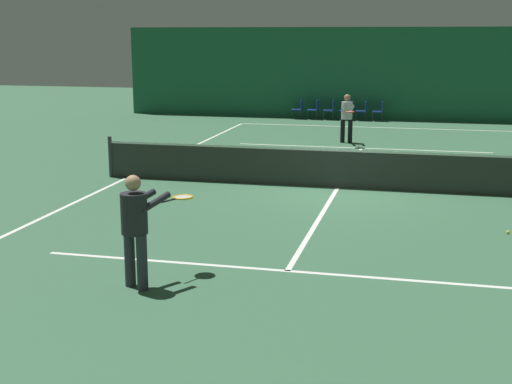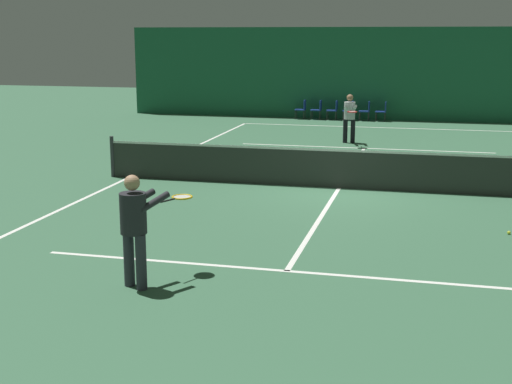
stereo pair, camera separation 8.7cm
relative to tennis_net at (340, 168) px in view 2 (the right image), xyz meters
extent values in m
plane|color=#386647|center=(0.00, 0.00, -0.51)|extent=(60.00, 60.00, 0.00)
cube|color=#1E5B3D|center=(0.00, 14.63, 1.48)|extent=(23.00, 0.12, 3.97)
cube|color=white|center=(0.00, 11.90, -0.51)|extent=(11.00, 0.10, 0.00)
cube|color=white|center=(0.00, 6.40, -0.51)|extent=(8.25, 0.10, 0.00)
cube|color=white|center=(0.00, -6.40, -0.51)|extent=(8.25, 0.10, 0.00)
cube|color=white|center=(-5.50, 0.00, -0.51)|extent=(0.10, 23.80, 0.00)
cube|color=white|center=(0.00, 0.00, -0.51)|extent=(0.10, 12.80, 0.00)
cube|color=#2D332D|center=(0.00, 0.00, -0.04)|extent=(11.90, 0.02, 0.95)
cube|color=white|center=(0.00, 0.00, 0.41)|extent=(11.90, 0.02, 0.05)
cylinder|color=#333338|center=(-5.95, 0.00, 0.02)|extent=(0.10, 0.10, 1.07)
cylinder|color=#2D2D38|center=(-2.14, -7.60, -0.10)|extent=(0.21, 0.21, 0.83)
cylinder|color=#2D2D38|center=(-1.90, -7.71, -0.10)|extent=(0.21, 0.21, 0.83)
cylinder|color=#232328|center=(-2.02, -7.66, 0.62)|extent=(0.52, 0.52, 0.60)
sphere|color=tan|center=(-2.02, -7.66, 1.07)|extent=(0.23, 0.23, 0.23)
cylinder|color=#232328|center=(-2.04, -7.35, 0.76)|extent=(0.33, 0.56, 0.24)
cylinder|color=#232328|center=(-1.76, -7.48, 0.76)|extent=(0.33, 0.56, 0.24)
cylinder|color=black|center=(-1.72, -7.03, 0.68)|extent=(0.16, 0.29, 0.03)
torus|color=gold|center=(-1.59, -6.75, 0.68)|extent=(0.44, 0.44, 0.03)
cylinder|color=silver|center=(-1.59, -6.75, 0.68)|extent=(0.37, 0.37, 0.00)
cylinder|color=black|center=(-0.51, 7.54, -0.10)|extent=(0.18, 0.18, 0.81)
cylinder|color=black|center=(-0.76, 7.49, -0.10)|extent=(0.18, 0.18, 0.81)
cylinder|color=#B7B7BC|center=(-0.64, 7.51, 0.60)|extent=(0.45, 0.45, 0.59)
sphere|color=#936B4C|center=(-0.64, 7.51, 1.04)|extent=(0.23, 0.23, 0.23)
cylinder|color=#B7B7BC|center=(-0.43, 7.28, 0.73)|extent=(0.20, 0.57, 0.24)
cylinder|color=#B7B7BC|center=(-0.73, 7.22, 0.73)|extent=(0.20, 0.57, 0.24)
cylinder|color=black|center=(-0.50, 6.84, 0.66)|extent=(0.09, 0.31, 0.03)
torus|color=red|center=(-0.44, 6.54, 0.66)|extent=(0.39, 0.39, 0.03)
cylinder|color=silver|center=(-0.44, 6.54, 0.66)|extent=(0.32, 0.32, 0.00)
cylinder|color=#2D2D2D|center=(-3.74, 14.27, -0.32)|extent=(0.03, 0.03, 0.39)
cylinder|color=#2D2D2D|center=(-3.74, 13.89, -0.32)|extent=(0.03, 0.03, 0.39)
cylinder|color=#2D2D2D|center=(-3.36, 14.27, -0.32)|extent=(0.03, 0.03, 0.39)
cylinder|color=#2D2D2D|center=(-3.36, 13.89, -0.32)|extent=(0.03, 0.03, 0.39)
cube|color=navy|center=(-3.55, 14.08, -0.10)|extent=(0.44, 0.44, 0.05)
cube|color=navy|center=(-3.35, 14.08, 0.13)|extent=(0.04, 0.44, 0.40)
cylinder|color=#2D2D2D|center=(-3.03, 14.27, -0.32)|extent=(0.03, 0.03, 0.39)
cylinder|color=#2D2D2D|center=(-3.03, 13.89, -0.32)|extent=(0.03, 0.03, 0.39)
cylinder|color=#2D2D2D|center=(-2.65, 14.27, -0.32)|extent=(0.03, 0.03, 0.39)
cylinder|color=#2D2D2D|center=(-2.65, 13.89, -0.32)|extent=(0.03, 0.03, 0.39)
cube|color=navy|center=(-2.84, 14.08, -0.10)|extent=(0.44, 0.44, 0.05)
cube|color=navy|center=(-2.64, 14.08, 0.13)|extent=(0.04, 0.44, 0.40)
cylinder|color=#2D2D2D|center=(-2.33, 14.27, -0.32)|extent=(0.03, 0.03, 0.39)
cylinder|color=#2D2D2D|center=(-2.33, 13.89, -0.32)|extent=(0.03, 0.03, 0.39)
cylinder|color=#2D2D2D|center=(-1.95, 14.27, -0.32)|extent=(0.03, 0.03, 0.39)
cylinder|color=#2D2D2D|center=(-1.95, 13.89, -0.32)|extent=(0.03, 0.03, 0.39)
cube|color=navy|center=(-2.14, 14.08, -0.10)|extent=(0.44, 0.44, 0.05)
cube|color=navy|center=(-1.94, 14.08, 0.13)|extent=(0.04, 0.44, 0.40)
cylinder|color=#2D2D2D|center=(-1.63, 14.27, -0.32)|extent=(0.03, 0.03, 0.39)
cylinder|color=#2D2D2D|center=(-1.63, 13.89, -0.32)|extent=(0.03, 0.03, 0.39)
cylinder|color=#2D2D2D|center=(-1.25, 14.27, -0.32)|extent=(0.03, 0.03, 0.39)
cylinder|color=#2D2D2D|center=(-1.25, 13.89, -0.32)|extent=(0.03, 0.03, 0.39)
cube|color=navy|center=(-1.44, 14.08, -0.10)|extent=(0.44, 0.44, 0.05)
cube|color=navy|center=(-1.24, 14.08, 0.13)|extent=(0.04, 0.44, 0.40)
cylinder|color=#2D2D2D|center=(-0.93, 14.27, -0.32)|extent=(0.03, 0.03, 0.39)
cylinder|color=#2D2D2D|center=(-0.93, 13.89, -0.32)|extent=(0.03, 0.03, 0.39)
cylinder|color=#2D2D2D|center=(-0.55, 14.27, -0.32)|extent=(0.03, 0.03, 0.39)
cylinder|color=#2D2D2D|center=(-0.55, 13.89, -0.32)|extent=(0.03, 0.03, 0.39)
cube|color=navy|center=(-0.74, 14.08, -0.10)|extent=(0.44, 0.44, 0.05)
cube|color=navy|center=(-0.54, 14.08, 0.13)|extent=(0.04, 0.44, 0.40)
cylinder|color=#2D2D2D|center=(-0.22, 14.27, -0.32)|extent=(0.03, 0.03, 0.39)
cylinder|color=#2D2D2D|center=(-0.22, 13.89, -0.32)|extent=(0.03, 0.03, 0.39)
cylinder|color=#2D2D2D|center=(0.16, 14.27, -0.32)|extent=(0.03, 0.03, 0.39)
cylinder|color=#2D2D2D|center=(0.16, 13.89, -0.32)|extent=(0.03, 0.03, 0.39)
cube|color=navy|center=(-0.03, 14.08, -0.10)|extent=(0.44, 0.44, 0.05)
cube|color=navy|center=(0.17, 14.08, 0.13)|extent=(0.04, 0.44, 0.40)
sphere|color=#D1DB33|center=(3.61, -3.33, -0.48)|extent=(0.07, 0.07, 0.07)
camera|label=1|loc=(2.01, -16.93, 3.14)|focal=50.00mm
camera|label=2|loc=(2.09, -16.91, 3.14)|focal=50.00mm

